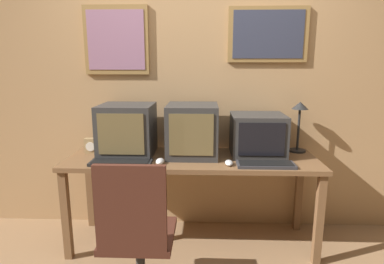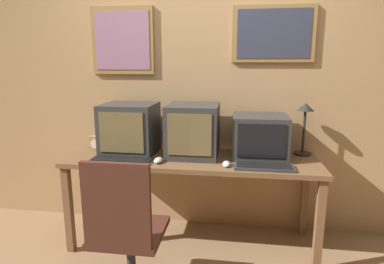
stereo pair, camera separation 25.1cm
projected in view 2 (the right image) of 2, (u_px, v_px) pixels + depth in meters
name	position (u px, v px, depth m)	size (l,w,h in m)	color
wall_back	(198.00, 83.00, 2.80)	(8.00, 0.08, 2.60)	tan
desk	(192.00, 167.00, 2.57)	(1.98, 0.62, 0.74)	brown
monitor_left	(130.00, 129.00, 2.65)	(0.43, 0.42, 0.41)	#333333
monitor_center	(193.00, 130.00, 2.58)	(0.40, 0.43, 0.41)	#333333
monitor_right	(260.00, 136.00, 2.55)	(0.42, 0.39, 0.33)	#333333
keyboard_main	(121.00, 160.00, 2.44)	(0.46, 0.16, 0.03)	black
keyboard_side	(264.00, 167.00, 2.28)	(0.42, 0.16, 0.03)	#333338
mouse_near_keyboard	(158.00, 160.00, 2.42)	(0.06, 0.12, 0.04)	silver
mouse_far_corner	(227.00, 164.00, 2.34)	(0.06, 0.11, 0.03)	silver
desk_clock	(97.00, 143.00, 2.74)	(0.11, 0.06, 0.13)	#A38456
desk_lamp	(305.00, 119.00, 2.58)	(0.14, 0.14, 0.42)	black
office_chair	(127.00, 242.00, 1.95)	(0.44, 0.44, 0.96)	black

